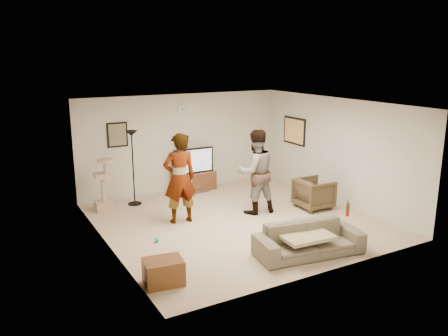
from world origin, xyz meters
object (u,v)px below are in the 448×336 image
cat_tree (103,185)px  side_table (163,272)px  person_left (180,178)px  beer_bottle (348,210)px  tv_stand (194,181)px  floor_lamp (133,168)px  person_right (255,172)px  armchair (314,193)px  sofa (309,239)px  tv (193,161)px

cat_tree → side_table: (-0.12, -3.93, -0.40)m
person_left → beer_bottle: person_left is taller
tv_stand → floor_lamp: bearing=-168.3°
person_right → beer_bottle: 2.41m
floor_lamp → person_left: person_left is taller
cat_tree → beer_bottle: cat_tree is taller
armchair → side_table: (-4.40, -1.68, -0.15)m
floor_lamp → cat_tree: bearing=-176.4°
tv_stand → floor_lamp: 1.88m
person_right → tv_stand: bearing=-73.5°
sofa → beer_bottle: size_ratio=7.71×
side_table → cat_tree: bearing=88.3°
sofa → cat_tree: bearing=130.2°
tv_stand → person_left: (-1.26, -1.97, 0.72)m
tv → beer_bottle: bearing=-78.3°
beer_bottle → armchair: size_ratio=0.33×
person_right → armchair: 1.54m
cat_tree → person_left: 2.02m
floor_lamp → side_table: floor_lamp is taller
armchair → side_table: armchair is taller
person_left → beer_bottle: size_ratio=7.67×
cat_tree → armchair: (4.28, -2.25, -0.25)m
floor_lamp → cat_tree: (-0.74, -0.05, -0.28)m
sofa → beer_bottle: beer_bottle is taller
cat_tree → sofa: cat_tree is taller
floor_lamp → sofa: size_ratio=0.91×
tv → floor_lamp: floor_lamp is taller
tv → armchair: (1.81, -2.65, -0.45)m
tv → cat_tree: 2.51m
beer_bottle → armchair: bearing=66.1°
person_right → side_table: person_right is taller
cat_tree → person_left: (1.22, -1.57, 0.36)m
cat_tree → sofa: bearing=-58.7°
tv_stand → beer_bottle: beer_bottle is taller
cat_tree → beer_bottle: 5.41m
cat_tree → person_right: person_right is taller
floor_lamp → person_left: size_ratio=0.92×
person_right → sofa: 2.47m
cat_tree → person_left: size_ratio=0.63×
person_right → floor_lamp: bearing=-35.7°
cat_tree → person_left: bearing=-52.2°
tv_stand → side_table: 5.05m
person_left → sofa: size_ratio=1.00×
tv → cat_tree: size_ratio=0.92×
sofa → armchair: size_ratio=2.52×
floor_lamp → tv_stand: bearing=11.7°
sofa → person_left: bearing=125.7°
floor_lamp → person_right: 2.88m
person_right → armchair: person_right is taller
beer_bottle → person_left: bearing=130.2°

